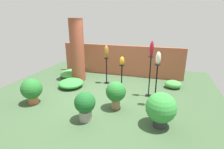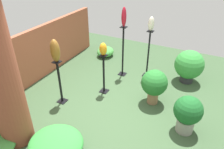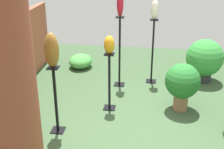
{
  "view_description": "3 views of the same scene",
  "coord_description": "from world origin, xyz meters",
  "px_view_note": "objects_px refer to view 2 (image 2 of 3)",
  "views": [
    {
      "loc": [
        1.94,
        -5.17,
        2.6
      ],
      "look_at": [
        0.25,
        0.29,
        0.72
      ],
      "focal_mm": 28.0,
      "sensor_mm": 36.0,
      "label": 1
    },
    {
      "loc": [
        -3.38,
        -1.69,
        3.19
      ],
      "look_at": [
        0.02,
        0.04,
        0.91
      ],
      "focal_mm": 35.0,
      "sensor_mm": 36.0,
      "label": 2
    },
    {
      "loc": [
        -4.18,
        -0.18,
        2.7
      ],
      "look_at": [
        -0.27,
        0.37,
        1.0
      ],
      "focal_mm": 50.0,
      "sensor_mm": 36.0,
      "label": 3
    }
  ],
  "objects_px": {
    "potted_plant_back_center": "(189,65)",
    "potted_plant_near_pillar": "(188,113)",
    "pedestal_ruby": "(123,54)",
    "potted_plant_mid_left": "(154,84)",
    "pedestal_amber": "(104,76)",
    "art_vase_bronze": "(55,51)",
    "brick_pillar": "(2,81)",
    "pedestal_ivory": "(148,56)",
    "art_vase_ruby": "(124,17)",
    "art_vase_ivory": "(151,24)",
    "pedestal_bronze": "(60,84)",
    "art_vase_amber": "(103,49)"
  },
  "relations": [
    {
      "from": "potted_plant_back_center",
      "to": "potted_plant_near_pillar",
      "type": "height_order",
      "value": "potted_plant_back_center"
    },
    {
      "from": "pedestal_ruby",
      "to": "potted_plant_mid_left",
      "type": "height_order",
      "value": "pedestal_ruby"
    },
    {
      "from": "pedestal_amber",
      "to": "potted_plant_mid_left",
      "type": "bearing_deg",
      "value": -83.86
    },
    {
      "from": "art_vase_bronze",
      "to": "potted_plant_mid_left",
      "type": "xyz_separation_m",
      "value": [
        0.94,
        -1.9,
        -0.8
      ]
    },
    {
      "from": "pedestal_amber",
      "to": "art_vase_bronze",
      "type": "xyz_separation_m",
      "value": [
        -0.8,
        0.68,
        0.85
      ]
    },
    {
      "from": "potted_plant_back_center",
      "to": "brick_pillar",
      "type": "bearing_deg",
      "value": 144.99
    },
    {
      "from": "pedestal_ruby",
      "to": "art_vase_bronze",
      "type": "height_order",
      "value": "art_vase_bronze"
    },
    {
      "from": "pedestal_ivory",
      "to": "art_vase_ruby",
      "type": "height_order",
      "value": "art_vase_ruby"
    },
    {
      "from": "potted_plant_mid_left",
      "to": "pedestal_amber",
      "type": "bearing_deg",
      "value": 96.14
    },
    {
      "from": "art_vase_ruby",
      "to": "potted_plant_mid_left",
      "type": "relative_size",
      "value": 0.6
    },
    {
      "from": "art_vase_bronze",
      "to": "potted_plant_mid_left",
      "type": "distance_m",
      "value": 2.26
    },
    {
      "from": "brick_pillar",
      "to": "pedestal_ivory",
      "type": "xyz_separation_m",
      "value": [
        3.31,
        -1.4,
        -0.68
      ]
    },
    {
      "from": "art_vase_bronze",
      "to": "art_vase_ivory",
      "type": "bearing_deg",
      "value": -34.06
    },
    {
      "from": "pedestal_ivory",
      "to": "art_vase_ivory",
      "type": "relative_size",
      "value": 3.53
    },
    {
      "from": "pedestal_ivory",
      "to": "pedestal_bronze",
      "type": "relative_size",
      "value": 1.24
    },
    {
      "from": "pedestal_ivory",
      "to": "pedestal_amber",
      "type": "distance_m",
      "value": 1.41
    },
    {
      "from": "brick_pillar",
      "to": "art_vase_ruby",
      "type": "xyz_separation_m",
      "value": [
        3.06,
        -0.77,
        0.36
      ]
    },
    {
      "from": "pedestal_ruby",
      "to": "art_vase_amber",
      "type": "xyz_separation_m",
      "value": [
        -0.98,
        0.06,
        0.52
      ]
    },
    {
      "from": "pedestal_ruby",
      "to": "potted_plant_mid_left",
      "type": "xyz_separation_m",
      "value": [
        -0.85,
        -1.16,
        -0.13
      ]
    },
    {
      "from": "pedestal_bronze",
      "to": "art_vase_bronze",
      "type": "xyz_separation_m",
      "value": [
        0.0,
        -0.0,
        0.83
      ]
    },
    {
      "from": "pedestal_ivory",
      "to": "pedestal_bronze",
      "type": "bearing_deg",
      "value": 145.94
    },
    {
      "from": "brick_pillar",
      "to": "art_vase_ruby",
      "type": "relative_size",
      "value": 5.15
    },
    {
      "from": "pedestal_amber",
      "to": "art_vase_ruby",
      "type": "relative_size",
      "value": 2.02
    },
    {
      "from": "art_vase_ivory",
      "to": "potted_plant_back_center",
      "type": "xyz_separation_m",
      "value": [
        0.2,
        -1.06,
        -1.01
      ]
    },
    {
      "from": "pedestal_bronze",
      "to": "art_vase_ivory",
      "type": "height_order",
      "value": "art_vase_ivory"
    },
    {
      "from": "pedestal_ivory",
      "to": "pedestal_bronze",
      "type": "distance_m",
      "value": 2.45
    },
    {
      "from": "potted_plant_near_pillar",
      "to": "potted_plant_mid_left",
      "type": "bearing_deg",
      "value": 55.31
    },
    {
      "from": "pedestal_ivory",
      "to": "potted_plant_near_pillar",
      "type": "distance_m",
      "value": 2.17
    },
    {
      "from": "art_vase_ruby",
      "to": "potted_plant_back_center",
      "type": "bearing_deg",
      "value": -75.14
    },
    {
      "from": "art_vase_bronze",
      "to": "potted_plant_mid_left",
      "type": "bearing_deg",
      "value": -63.77
    },
    {
      "from": "pedestal_ruby",
      "to": "art_vase_amber",
      "type": "height_order",
      "value": "pedestal_ruby"
    },
    {
      "from": "brick_pillar",
      "to": "art_vase_amber",
      "type": "distance_m",
      "value": 2.21
    },
    {
      "from": "potted_plant_back_center",
      "to": "potted_plant_mid_left",
      "type": "height_order",
      "value": "potted_plant_back_center"
    },
    {
      "from": "art_vase_ruby",
      "to": "potted_plant_mid_left",
      "type": "xyz_separation_m",
      "value": [
        -0.85,
        -1.16,
        -1.13
      ]
    },
    {
      "from": "pedestal_ivory",
      "to": "potted_plant_back_center",
      "type": "height_order",
      "value": "pedestal_ivory"
    },
    {
      "from": "art_vase_ruby",
      "to": "potted_plant_back_center",
      "type": "distance_m",
      "value": 2.1
    },
    {
      "from": "potted_plant_mid_left",
      "to": "potted_plant_near_pillar",
      "type": "bearing_deg",
      "value": -124.69
    },
    {
      "from": "potted_plant_back_center",
      "to": "pedestal_ruby",
      "type": "bearing_deg",
      "value": 104.86
    },
    {
      "from": "brick_pillar",
      "to": "potted_plant_mid_left",
      "type": "relative_size",
      "value": 3.06
    },
    {
      "from": "brick_pillar",
      "to": "pedestal_bronze",
      "type": "xyz_separation_m",
      "value": [
        1.28,
        -0.03,
        -0.81
      ]
    },
    {
      "from": "brick_pillar",
      "to": "pedestal_ruby",
      "type": "bearing_deg",
      "value": -14.08
    },
    {
      "from": "pedestal_ruby",
      "to": "pedestal_amber",
      "type": "distance_m",
      "value": 1.0
    },
    {
      "from": "pedestal_amber",
      "to": "art_vase_bronze",
      "type": "bearing_deg",
      "value": 139.71
    },
    {
      "from": "pedestal_ivory",
      "to": "art_vase_ruby",
      "type": "relative_size",
      "value": 2.62
    },
    {
      "from": "art_vase_amber",
      "to": "potted_plant_back_center",
      "type": "height_order",
      "value": "art_vase_amber"
    },
    {
      "from": "art_vase_bronze",
      "to": "art_vase_ruby",
      "type": "bearing_deg",
      "value": -22.52
    },
    {
      "from": "pedestal_ivory",
      "to": "potted_plant_mid_left",
      "type": "height_order",
      "value": "pedestal_ivory"
    },
    {
      "from": "pedestal_bronze",
      "to": "potted_plant_near_pillar",
      "type": "bearing_deg",
      "value": -82.73
    },
    {
      "from": "art_vase_ruby",
      "to": "potted_plant_mid_left",
      "type": "height_order",
      "value": "art_vase_ruby"
    },
    {
      "from": "pedestal_ivory",
      "to": "art_vase_ruby",
      "type": "distance_m",
      "value": 1.25
    }
  ]
}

